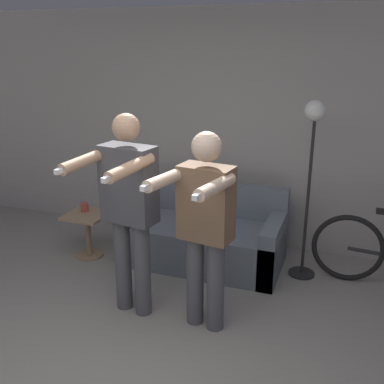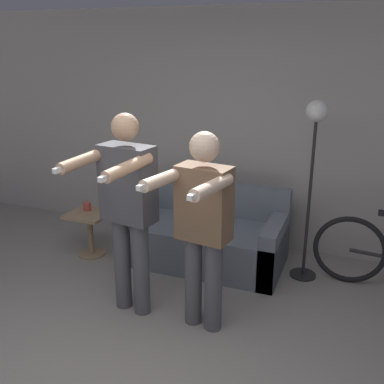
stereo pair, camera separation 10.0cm
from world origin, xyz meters
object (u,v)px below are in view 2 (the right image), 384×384
object	(u,v)px
cat	(205,175)
cup	(87,206)
couch	(206,237)
person_left	(127,203)
side_table	(90,225)
person_right	(202,221)
floor_lamp	(314,148)

from	to	relation	value
cat	cup	size ratio (longest dim) A/B	5.10
couch	person_left	xyz separation A→B (m)	(-0.28, -1.11, 0.73)
person_left	side_table	world-z (taller)	person_left
person_left	side_table	bearing A→B (deg)	148.33
person_right	cat	size ratio (longest dim) A/B	3.43
side_table	cup	xyz separation A→B (m)	(-0.06, 0.06, 0.19)
couch	cat	world-z (taller)	cat
cat	side_table	size ratio (longest dim) A/B	0.96
cat	side_table	world-z (taller)	cat
person_right	cup	bearing A→B (deg)	160.83
couch	cup	world-z (taller)	couch
person_right	side_table	distance (m)	1.88
side_table	couch	bearing A→B (deg)	14.32
person_right	floor_lamp	bearing A→B (deg)	68.97
cat	floor_lamp	distance (m)	1.26
person_right	side_table	size ratio (longest dim) A/B	3.30
cup	person_right	bearing A→B (deg)	-27.55
person_left	floor_lamp	size ratio (longest dim) A/B	0.98
floor_lamp	cup	distance (m)	2.45
side_table	cup	world-z (taller)	cup
person_left	person_right	distance (m)	0.65
person_right	cat	bearing A→B (deg)	117.31
cat	person_left	bearing A→B (deg)	-96.50
couch	side_table	world-z (taller)	couch
person_right	cup	world-z (taller)	person_right
couch	person_right	size ratio (longest dim) A/B	1.01
person_left	side_table	distance (m)	1.39
couch	person_left	size ratio (longest dim) A/B	0.95
cat	side_table	bearing A→B (deg)	-150.53
cat	floor_lamp	size ratio (longest dim) A/B	0.27
cat	cup	bearing A→B (deg)	-154.00
cat	floor_lamp	bearing A→B (deg)	-12.86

